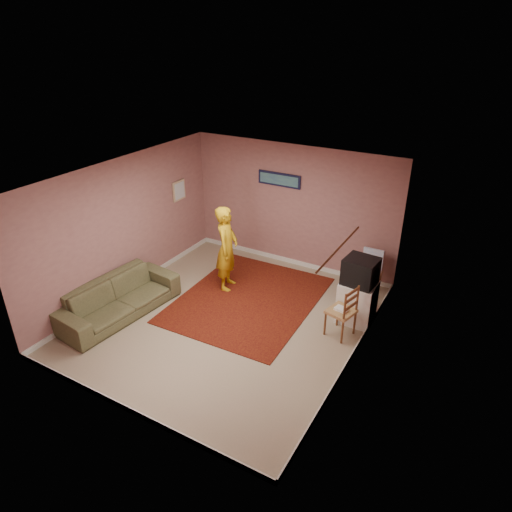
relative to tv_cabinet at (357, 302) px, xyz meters
The scene contains 26 objects.
ground 2.27m from the tv_cabinet, 150.65° to the right, with size 5.00×5.00×0.00m, color gray.
wall_back 2.57m from the tv_cabinet, 144.26° to the left, with size 4.50×0.02×2.60m, color #A16C69.
wall_front 4.19m from the tv_cabinet, 118.47° to the right, with size 4.50×0.02×2.60m, color #A16C69.
wall_left 4.44m from the tv_cabinet, 165.37° to the right, with size 0.02×5.00×2.60m, color #A16C69.
wall_right 1.46m from the tv_cabinet, 74.70° to the right, with size 0.02×5.00×2.60m, color #A16C69.
ceiling 3.15m from the tv_cabinet, 150.65° to the right, with size 4.50×5.00×0.02m, color white.
baseboard_back 2.42m from the tv_cabinet, 144.45° to the left, with size 4.50×0.02×0.10m, color silver.
baseboard_front 4.10m from the tv_cabinet, 118.53° to the right, with size 4.50×0.02×0.10m, color silver.
baseboard_left 4.34m from the tv_cabinet, 165.33° to the right, with size 0.02×5.00×0.10m, color silver.
baseboard_right 1.18m from the tv_cabinet, 75.19° to the right, with size 0.02×5.00×0.10m, color silver.
window 2.29m from the tv_cabinet, 81.62° to the right, with size 0.01×1.10×1.50m, color black.
curtain_sheer 2.33m from the tv_cabinet, 82.57° to the right, with size 0.01×0.75×2.10m, color white.
curtain_floral 1.71m from the tv_cabinet, 79.62° to the right, with size 0.01×0.35×2.10m, color #EFE4CC.
curtain_rod 2.80m from the tv_cabinet, 82.86° to the right, with size 0.02×0.02×1.40m, color brown.
picture_back 3.02m from the tv_cabinet, 148.66° to the left, with size 0.95×0.04×0.28m.
picture_left 4.36m from the tv_cabinet, behind, with size 0.04×0.38×0.42m.
area_rug 2.05m from the tv_cabinet, 169.75° to the right, with size 2.40×3.00×0.02m, color black.
tv_cabinet is the anchor object (origin of this frame).
crt_tv 0.61m from the tv_cabinet, behind, with size 0.58×0.52×0.46m.
chair_a 1.05m from the tv_cabinet, 94.94° to the left, with size 0.40×0.38×0.47m.
dvd_player 1.04m from the tv_cabinet, 94.94° to the left, with size 0.36×0.25×0.06m, color #AEAEB3.
blue_throw 1.15m from the tv_cabinet, 94.63° to the left, with size 0.39×0.05×0.40m, color #95B8F5.
chair_b 0.57m from the tv_cabinet, 101.03° to the right, with size 0.49×0.51×0.51m.
game_console 0.55m from the tv_cabinet, 101.03° to the right, with size 0.20×0.15×0.04m, color white.
sofa 4.20m from the tv_cabinet, 153.12° to the right, with size 2.24×0.87×0.65m, color brown.
person 2.62m from the tv_cabinet, behind, with size 0.62×0.40×1.69m, color #C49512.
Camera 1 is at (3.73, -5.58, 4.66)m, focal length 32.00 mm.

